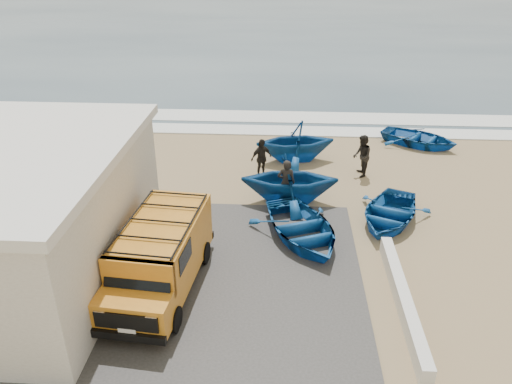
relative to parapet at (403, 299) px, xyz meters
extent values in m
plane|color=#9B825A|center=(-5.00, 3.00, -0.28)|extent=(160.00, 160.00, 0.00)
cube|color=#423F3D|center=(-7.00, 1.00, -0.25)|extent=(12.00, 10.00, 0.05)
cube|color=#385166|center=(-5.00, 59.00, -0.27)|extent=(180.00, 88.00, 0.01)
cube|color=white|center=(-5.00, 15.00, -0.25)|extent=(180.00, 1.60, 0.06)
cube|color=white|center=(-5.00, 17.50, -0.26)|extent=(180.00, 2.20, 0.04)
cube|color=black|center=(-8.55, 2.50, 2.33)|extent=(0.08, 0.70, 0.90)
cube|color=silver|center=(0.00, 0.00, 0.00)|extent=(0.35, 6.00, 0.55)
cube|color=orange|center=(-7.21, 0.84, 0.98)|extent=(2.42, 4.33, 1.76)
cube|color=orange|center=(-7.46, -1.70, 0.58)|extent=(2.11, 1.15, 0.96)
cube|color=black|center=(-7.41, -1.21, 1.43)|extent=(1.89, 0.54, 0.77)
cube|color=black|center=(-7.51, -2.20, 0.68)|extent=(1.72, 0.25, 0.48)
cube|color=black|center=(-7.51, -2.23, 0.23)|extent=(2.07, 0.35, 0.23)
cube|color=black|center=(-7.22, 0.79, 1.94)|extent=(2.29, 4.01, 0.06)
cylinder|color=black|center=(-8.37, -1.19, 0.10)|extent=(0.31, 0.77, 0.75)
cylinder|color=black|center=(-8.04, 2.10, 0.10)|extent=(0.31, 0.77, 0.75)
cylinder|color=black|center=(-6.48, -1.37, 0.10)|extent=(0.31, 0.77, 0.75)
cylinder|color=black|center=(-6.16, 1.92, 0.10)|extent=(0.31, 0.77, 0.75)
imported|color=#13529A|center=(-2.89, 3.58, 0.18)|extent=(4.54, 5.23, 0.91)
imported|color=#13529A|center=(0.46, 5.01, 0.13)|extent=(4.12, 4.69, 0.81)
imported|color=#13529A|center=(-3.34, 6.47, 0.76)|extent=(4.05, 3.52, 2.08)
imported|color=#13529A|center=(-3.07, 10.84, 0.73)|extent=(4.41, 4.01, 2.01)
imported|color=#13529A|center=(3.46, 13.25, 0.13)|extent=(4.81, 4.46, 0.81)
imported|color=black|center=(-3.48, 6.19, 0.71)|extent=(0.72, 0.48, 1.97)
imported|color=black|center=(-0.08, 9.23, 0.69)|extent=(0.77, 0.97, 1.94)
imported|color=black|center=(-4.61, 8.85, 0.63)|extent=(1.12, 0.98, 1.81)
camera|label=1|loc=(-3.59, -11.85, 9.40)|focal=35.00mm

